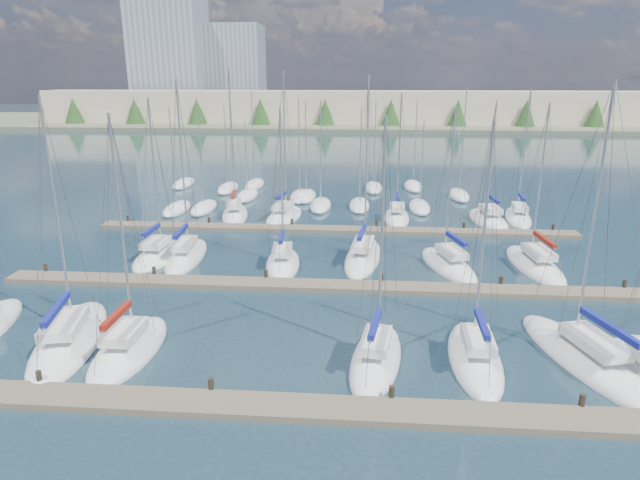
# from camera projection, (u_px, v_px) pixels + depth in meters

# --- Properties ---
(ground) EXTENTS (400.00, 400.00, 0.00)m
(ground) POSITION_uv_depth(u_px,v_px,m) (345.00, 175.00, 78.08)
(ground) COLOR #223844
(ground) RESTS_ON ground
(dock_near) EXTENTS (44.00, 1.93, 1.10)m
(dock_near) POSITION_uv_depth(u_px,v_px,m) (298.00, 408.00, 22.74)
(dock_near) COLOR #6B5E4C
(dock_near) RESTS_ON ground
(dock_mid) EXTENTS (44.00, 1.93, 1.10)m
(dock_mid) POSITION_uv_depth(u_px,v_px,m) (322.00, 286.00, 36.09)
(dock_mid) COLOR #6B5E4C
(dock_mid) RESTS_ON ground
(dock_far) EXTENTS (44.00, 1.93, 1.10)m
(dock_far) POSITION_uv_depth(u_px,v_px,m) (334.00, 229.00, 49.44)
(dock_far) COLOR #6B5E4C
(dock_far) RESTS_ON ground
(sailboat_r) EXTENTS (3.48, 8.40, 13.40)m
(sailboat_r) POSITION_uv_depth(u_px,v_px,m) (518.00, 217.00, 53.59)
(sailboat_r) COLOR white
(sailboat_r) RESTS_ON ground
(sailboat_f) EXTENTS (5.44, 10.58, 14.30)m
(sailboat_f) POSITION_uv_depth(u_px,v_px,m) (584.00, 358.00, 26.74)
(sailboat_f) COLOR white
(sailboat_f) RESTS_ON ground
(sailboat_i) EXTENTS (3.10, 8.97, 14.35)m
(sailboat_i) POSITION_uv_depth(u_px,v_px,m) (187.00, 256.00, 41.95)
(sailboat_i) COLOR white
(sailboat_i) RESTS_ON ground
(sailboat_m) EXTENTS (3.60, 9.39, 12.71)m
(sailboat_m) POSITION_uv_depth(u_px,v_px,m) (534.00, 265.00, 40.01)
(sailboat_m) COLOR white
(sailboat_m) RESTS_ON ground
(sailboat_c) EXTENTS (2.86, 7.62, 12.82)m
(sailboat_c) POSITION_uv_depth(u_px,v_px,m) (129.00, 349.00, 27.64)
(sailboat_c) COLOR white
(sailboat_c) RESTS_ON ground
(sailboat_e) EXTENTS (2.90, 7.98, 12.63)m
(sailboat_e) POSITION_uv_depth(u_px,v_px,m) (475.00, 357.00, 26.80)
(sailboat_e) COLOR white
(sailboat_e) RESTS_ON ground
(sailboat_k) EXTENTS (3.74, 9.96, 14.58)m
(sailboat_k) POSITION_uv_depth(u_px,v_px,m) (363.00, 257.00, 41.84)
(sailboat_k) COLOR white
(sailboat_k) RESTS_ON ground
(sailboat_n) EXTENTS (4.04, 8.84, 15.25)m
(sailboat_n) POSITION_uv_depth(u_px,v_px,m) (235.00, 214.00, 54.71)
(sailboat_n) COLOR white
(sailboat_n) RESTS_ON ground
(sailboat_o) EXTENTS (4.04, 8.41, 15.05)m
(sailboat_o) POSITION_uv_depth(u_px,v_px,m) (284.00, 216.00, 54.05)
(sailboat_o) COLOR white
(sailboat_o) RESTS_ON ground
(sailboat_b) EXTENTS (5.35, 10.49, 13.60)m
(sailboat_b) POSITION_uv_depth(u_px,v_px,m) (70.00, 340.00, 28.65)
(sailboat_b) COLOR white
(sailboat_b) RESTS_ON ground
(sailboat_q) EXTENTS (3.58, 8.71, 12.33)m
(sailboat_q) POSITION_uv_depth(u_px,v_px,m) (488.00, 220.00, 52.76)
(sailboat_q) COLOR white
(sailboat_q) RESTS_ON ground
(sailboat_h) EXTENTS (3.10, 7.75, 13.00)m
(sailboat_h) POSITION_uv_depth(u_px,v_px,m) (159.00, 255.00, 42.18)
(sailboat_h) COLOR white
(sailboat_h) RESTS_ON ground
(sailboat_p) EXTENTS (2.88, 7.67, 12.95)m
(sailboat_p) POSITION_uv_depth(u_px,v_px,m) (397.00, 217.00, 53.56)
(sailboat_p) COLOR white
(sailboat_p) RESTS_ON ground
(sailboat_l) EXTENTS (4.70, 8.61, 12.48)m
(sailboat_l) POSITION_uv_depth(u_px,v_px,m) (448.00, 265.00, 40.02)
(sailboat_l) COLOR white
(sailboat_l) RESTS_ON ground
(sailboat_d) EXTENTS (3.55, 8.01, 12.79)m
(sailboat_d) POSITION_uv_depth(u_px,v_px,m) (376.00, 358.00, 26.71)
(sailboat_d) COLOR white
(sailboat_d) RESTS_ON ground
(sailboat_j) EXTENTS (3.16, 7.42, 12.35)m
(sailboat_j) POSITION_uv_depth(u_px,v_px,m) (283.00, 263.00, 40.41)
(sailboat_j) COLOR white
(sailboat_j) RESTS_ON ground
(distant_boats) EXTENTS (36.93, 20.75, 13.30)m
(distant_boats) POSITION_uv_depth(u_px,v_px,m) (303.00, 196.00, 62.84)
(distant_boats) COLOR #9EA0A5
(distant_boats) RESTS_ON ground
(shoreline) EXTENTS (400.00, 60.00, 38.00)m
(shoreline) POSITION_uv_depth(u_px,v_px,m) (312.00, 99.00, 162.51)
(shoreline) COLOR #666B51
(shoreline) RESTS_ON ground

